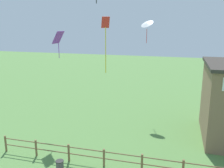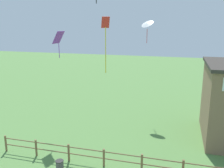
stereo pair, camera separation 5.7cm
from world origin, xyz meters
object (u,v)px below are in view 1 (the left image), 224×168
object	(u,v)px
kite_purple_streamer	(58,39)
trash_bin	(60,166)
kite_white_delta	(147,24)
kite_red_diamond	(106,37)

from	to	relation	value
kite_purple_streamer	trash_bin	bearing A→B (deg)	-65.33
trash_bin	kite_white_delta	bearing A→B (deg)	75.10
kite_white_delta	kite_purple_streamer	distance (m)	9.16
trash_bin	kite_white_delta	world-z (taller)	kite_white_delta
kite_red_diamond	kite_purple_streamer	bearing A→B (deg)	143.13
trash_bin	kite_red_diamond	size ratio (longest dim) A/B	0.21
kite_white_delta	kite_red_diamond	world-z (taller)	kite_red_diamond
kite_white_delta	kite_red_diamond	bearing A→B (deg)	-96.95
trash_bin	kite_purple_streamer	xyz separation A→B (m)	(-3.05, 6.65, 7.28)
trash_bin	kite_red_diamond	world-z (taller)	kite_red_diamond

